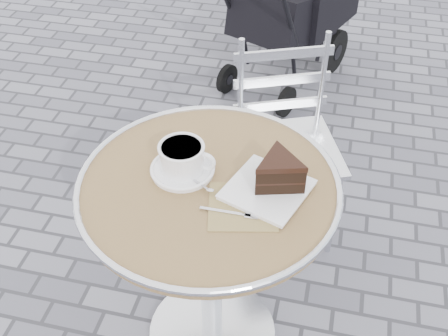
% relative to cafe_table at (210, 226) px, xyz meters
% --- Properties ---
extents(ground, '(80.00, 80.00, 0.00)m').
position_rel_cafe_table_xyz_m(ground, '(0.00, 0.00, -0.57)').
color(ground, slate).
rests_on(ground, ground).
extents(cafe_table, '(0.72, 0.72, 0.74)m').
position_rel_cafe_table_xyz_m(cafe_table, '(0.00, 0.00, 0.00)').
color(cafe_table, silver).
rests_on(cafe_table, ground).
extents(cappuccino_set, '(0.19, 0.17, 0.09)m').
position_rel_cafe_table_xyz_m(cappuccino_set, '(-0.08, 0.03, 0.20)').
color(cappuccino_set, white).
rests_on(cappuccino_set, cafe_table).
extents(cake_plate_set, '(0.30, 0.29, 0.11)m').
position_rel_cafe_table_xyz_m(cake_plate_set, '(0.18, 0.02, 0.21)').
color(cake_plate_set, '#8F764E').
rests_on(cake_plate_set, cafe_table).
extents(bistro_chair, '(0.48, 0.48, 0.81)m').
position_rel_cafe_table_xyz_m(bistro_chair, '(0.12, 0.64, -0.06)').
color(bistro_chair, silver).
rests_on(bistro_chair, ground).
extents(baby_stroller, '(0.71, 0.98, 0.93)m').
position_rel_cafe_table_xyz_m(baby_stroller, '(0.00, 1.74, -0.15)').
color(baby_stroller, black).
rests_on(baby_stroller, ground).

